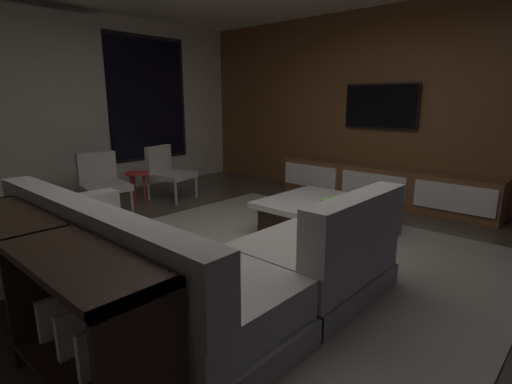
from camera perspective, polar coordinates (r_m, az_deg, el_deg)
floor at (r=3.64m, az=-0.42°, el=-10.13°), size 9.20×9.20×0.00m
back_wall_with_window at (r=6.35m, az=-26.18°, el=11.06°), size 6.60×0.30×2.70m
media_wall at (r=5.96m, az=20.31°, el=11.58°), size 0.12×7.80×2.70m
area_rug at (r=3.82m, az=4.29°, el=-8.87°), size 3.20×3.80×0.01m
sectional_couch at (r=2.91m, az=-9.90°, el=-10.35°), size 1.98×2.50×0.82m
coffee_table at (r=4.39m, az=9.52°, el=-3.52°), size 1.16×1.16×0.36m
book_stack_on_coffee_table at (r=4.29m, az=11.20°, el=-1.24°), size 0.26×0.19×0.05m
accent_chair_near_window at (r=5.94m, az=-12.77°, el=3.17°), size 0.66×0.68×0.78m
accent_chair_by_curtain at (r=5.41m, az=-21.47°, el=1.61°), size 0.61×0.63×0.78m
side_stool at (r=5.70m, az=-16.89°, el=1.90°), size 0.32×0.32×0.46m
media_console at (r=5.84m, az=17.91°, el=0.86°), size 0.46×3.10×0.52m
mounted_tv at (r=5.96m, az=17.65°, el=11.78°), size 0.05×1.08×0.62m
console_table_behind_couch at (r=2.57m, az=-28.50°, el=-11.88°), size 0.40×2.10×0.74m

